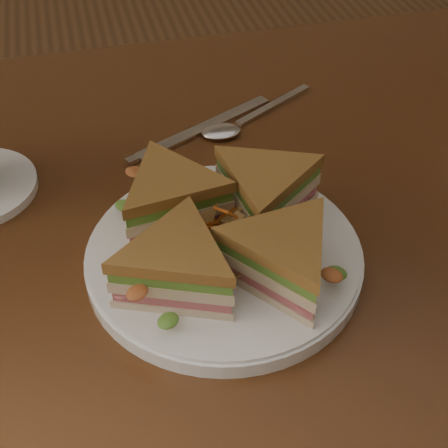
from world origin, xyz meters
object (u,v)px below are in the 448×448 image
Objects in this scene: table at (255,267)px; spoon at (234,125)px; sandwich_wedges at (224,228)px; plate at (224,257)px; knife at (196,132)px.

spoon is at bearing 85.37° from table.
plate is at bearing 90.00° from sandwich_wedges.
table is 0.17m from sandwich_wedges.
plate reaches higher than knife.
sandwich_wedges reaches higher than knife.
table is at bearing -124.31° from spoon.
knife reaches higher than table.
table is 4.38× the size of sandwich_wedges.
spoon is at bearing 72.53° from sandwich_wedges.
table is at bearing 53.22° from plate.
spoon reaches higher than knife.
plate reaches higher than table.
sandwich_wedges is 1.38× the size of knife.
sandwich_wedges is at bearing -137.15° from spoon.
knife is at bearing 104.20° from table.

